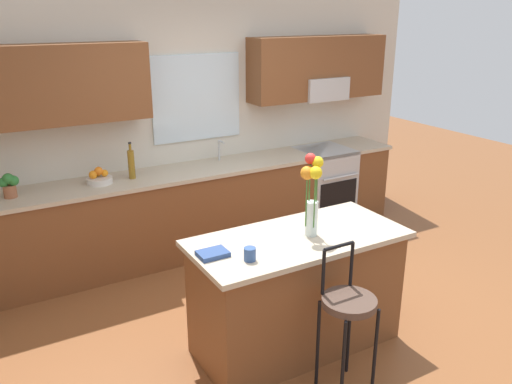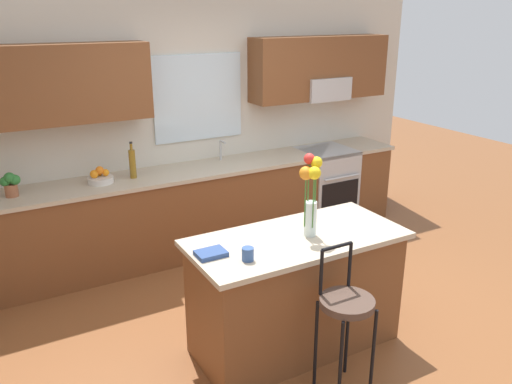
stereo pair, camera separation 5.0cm
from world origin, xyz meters
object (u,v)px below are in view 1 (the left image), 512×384
at_px(mug_ceramic, 250,254).
at_px(kitchen_island, 297,291).
at_px(bar_stool_near, 348,308).
at_px(fruit_bowl_oranges, 99,178).
at_px(oven_range, 323,186).
at_px(bottle_olive_oil, 131,164).
at_px(potted_plant_small, 9,184).
at_px(flower_vase, 312,190).
at_px(cookbook, 213,254).

bearing_deg(mug_ceramic, kitchen_island, 17.91).
distance_m(bar_stool_near, mug_ceramic, 0.73).
bearing_deg(kitchen_island, fruit_bowl_oranges, 115.93).
distance_m(oven_range, bottle_olive_oil, 2.40).
relative_size(mug_ceramic, potted_plant_small, 0.41).
height_order(mug_ceramic, bottle_olive_oil, bottle_olive_oil).
bearing_deg(bottle_olive_oil, potted_plant_small, -179.99).
distance_m(kitchen_island, fruit_bowl_oranges, 2.23).
bearing_deg(mug_ceramic, potted_plant_small, 120.19).
height_order(oven_range, flower_vase, flower_vase).
xyz_separation_m(oven_range, kitchen_island, (-1.69, -1.93, 0.00)).
distance_m(bottle_olive_oil, potted_plant_small, 1.09).
distance_m(cookbook, bottle_olive_oil, 1.93).
xyz_separation_m(kitchen_island, fruit_bowl_oranges, (-0.95, 1.96, 0.51)).
xyz_separation_m(flower_vase, bottle_olive_oil, (-0.71, 1.98, -0.20)).
distance_m(oven_range, flower_vase, 2.66).
bearing_deg(kitchen_island, mug_ceramic, -162.09).
xyz_separation_m(bar_stool_near, fruit_bowl_oranges, (-0.95, 2.54, 0.34)).
bearing_deg(potted_plant_small, cookbook, -61.57).
bearing_deg(fruit_bowl_oranges, bar_stool_near, -69.51).
bearing_deg(fruit_bowl_oranges, mug_ceramic, -77.85).
relative_size(kitchen_island, fruit_bowl_oranges, 6.70).
bearing_deg(cookbook, bottle_olive_oil, 88.58).
xyz_separation_m(kitchen_island, cookbook, (-0.68, 0.02, 0.47)).
height_order(flower_vase, potted_plant_small, flower_vase).
relative_size(kitchen_island, flower_vase, 2.62).
distance_m(oven_range, potted_plant_small, 3.46).
height_order(bar_stool_near, fruit_bowl_oranges, fruit_bowl_oranges).
height_order(fruit_bowl_oranges, potted_plant_small, potted_plant_small).
height_order(kitchen_island, cookbook, cookbook).
bearing_deg(potted_plant_small, kitchen_island, -48.54).
distance_m(kitchen_island, bar_stool_near, 0.61).
bearing_deg(oven_range, flower_vase, -129.36).
height_order(kitchen_island, bar_stool_near, bar_stool_near).
relative_size(oven_range, bottle_olive_oil, 2.54).
xyz_separation_m(bar_stool_near, mug_ceramic, (-0.50, 0.43, 0.33)).
bearing_deg(potted_plant_small, bar_stool_near, -55.83).
bearing_deg(cookbook, flower_vase, -3.91).
xyz_separation_m(kitchen_island, bottle_olive_oil, (-0.63, 1.95, 0.61)).
xyz_separation_m(kitchen_island, flower_vase, (0.08, -0.03, 0.80)).
relative_size(bar_stool_near, flower_vase, 1.70).
bearing_deg(bottle_olive_oil, oven_range, -0.61).
bearing_deg(oven_range, bar_stool_near, -123.89).
relative_size(bottle_olive_oil, potted_plant_small, 1.65).
relative_size(flower_vase, mug_ceramic, 6.82).
bearing_deg(flower_vase, oven_range, 50.64).
xyz_separation_m(bar_stool_near, potted_plant_small, (-1.72, 2.54, 0.40)).
distance_m(bar_stool_near, fruit_bowl_oranges, 2.74).
height_order(oven_range, bar_stool_near, bar_stool_near).
bearing_deg(oven_range, potted_plant_small, 179.59).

